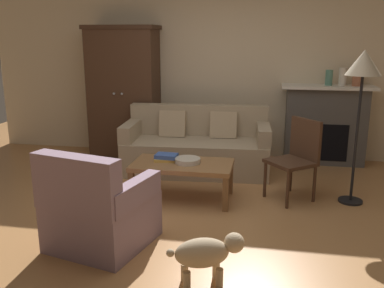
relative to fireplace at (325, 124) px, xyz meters
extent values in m
plane|color=#B27A47|center=(-1.55, -2.30, -0.57)|extent=(9.60, 9.60, 0.00)
cube|color=beige|center=(-1.55, 0.25, 0.83)|extent=(7.20, 0.10, 2.80)
cube|color=#4C4947|center=(0.00, 0.00, -0.03)|extent=(1.10, 0.36, 1.08)
cube|color=black|center=(0.00, -0.18, -0.23)|extent=(0.60, 0.01, 0.52)
cube|color=white|center=(0.00, -0.02, 0.53)|extent=(1.26, 0.48, 0.04)
cube|color=#472D1E|center=(-2.95, -0.08, 0.37)|extent=(1.00, 0.52, 1.88)
cube|color=#3C271A|center=(-2.95, -0.08, 1.34)|extent=(1.06, 0.55, 0.06)
sphere|color=#ADAFB5|center=(-3.01, -0.35, 0.41)|extent=(0.04, 0.04, 0.04)
sphere|color=#ADAFB5|center=(-2.89, -0.35, 0.41)|extent=(0.04, 0.04, 0.04)
cube|color=tan|center=(-1.73, -0.75, -0.35)|extent=(1.95, 0.97, 0.44)
cube|color=tan|center=(-1.75, -0.41, 0.08)|extent=(1.91, 0.31, 0.42)
cube|color=tan|center=(-2.61, -0.81, -0.02)|extent=(0.21, 0.81, 0.22)
cube|color=tan|center=(-0.85, -0.69, -0.02)|extent=(0.21, 0.81, 0.22)
cube|color=tan|center=(-2.09, -0.58, 0.04)|extent=(0.37, 0.21, 0.37)
cube|color=tan|center=(-1.40, -0.53, 0.04)|extent=(0.37, 0.21, 0.37)
cube|color=olive|center=(-1.71, -1.75, -0.17)|extent=(1.10, 0.60, 0.05)
cube|color=brown|center=(-2.22, -2.01, -0.38)|extent=(0.06, 0.06, 0.37)
cube|color=brown|center=(-1.20, -2.01, -0.38)|extent=(0.06, 0.06, 0.37)
cube|color=brown|center=(-2.22, -1.49, -0.38)|extent=(0.06, 0.06, 0.37)
cube|color=brown|center=(-1.20, -1.49, -0.38)|extent=(0.06, 0.06, 0.37)
cylinder|color=beige|center=(-1.66, -1.74, -0.12)|extent=(0.28, 0.28, 0.05)
cube|color=gold|center=(-1.92, -1.70, -0.13)|extent=(0.26, 0.20, 0.03)
cube|color=#38569E|center=(-1.91, -1.70, -0.10)|extent=(0.25, 0.18, 0.05)
cylinder|color=slate|center=(0.00, -0.02, 0.66)|extent=(0.10, 0.10, 0.21)
cylinder|color=beige|center=(0.18, -0.02, 0.67)|extent=(0.11, 0.11, 0.25)
cylinder|color=#A86042|center=(0.38, -0.02, 0.68)|extent=(0.14, 0.14, 0.25)
cube|color=gray|center=(-2.19, -2.91, -0.36)|extent=(0.92, 0.92, 0.42)
cube|color=gray|center=(-2.26, -3.21, 0.08)|extent=(0.78, 0.34, 0.46)
cube|color=gray|center=(-1.87, -2.99, -0.05)|extent=(0.29, 0.71, 0.20)
cube|color=gray|center=(-2.51, -2.83, -0.05)|extent=(0.29, 0.71, 0.20)
cube|color=#472D1E|center=(-0.54, -1.55, -0.14)|extent=(0.62, 0.62, 0.04)
cylinder|color=#472D1E|center=(-0.81, -1.53, -0.36)|extent=(0.04, 0.04, 0.41)
cylinder|color=#472D1E|center=(-0.57, -1.82, -0.36)|extent=(0.04, 0.04, 0.41)
cylinder|color=#472D1E|center=(-0.51, -1.28, -0.36)|extent=(0.04, 0.04, 0.41)
cylinder|color=#472D1E|center=(-0.27, -1.58, -0.36)|extent=(0.04, 0.04, 0.41)
cube|color=#472D1E|center=(-0.38, -1.43, 0.11)|extent=(0.31, 0.37, 0.45)
cylinder|color=black|center=(0.13, -1.51, -0.56)|extent=(0.26, 0.26, 0.02)
cylinder|color=black|center=(0.13, -1.51, 0.13)|extent=(0.03, 0.03, 1.41)
cone|color=beige|center=(0.13, -1.51, 0.95)|extent=(0.36, 0.36, 0.26)
ellipsoid|color=tan|center=(-1.23, -3.38, -0.32)|extent=(0.44, 0.32, 0.22)
sphere|color=tan|center=(-1.01, -3.30, -0.26)|extent=(0.15, 0.15, 0.15)
cylinder|color=tan|center=(-1.14, -3.29, -0.50)|extent=(0.06, 0.06, 0.14)
cylinder|color=tan|center=(-1.10, -3.39, -0.50)|extent=(0.06, 0.06, 0.14)
cylinder|color=tan|center=(-1.37, -3.37, -0.50)|extent=(0.06, 0.06, 0.14)
cylinder|color=tan|center=(-1.33, -3.47, -0.50)|extent=(0.06, 0.06, 0.14)
sphere|color=tan|center=(-1.45, -3.46, -0.30)|extent=(0.06, 0.06, 0.06)
camera|label=1|loc=(-0.81, -6.10, 1.20)|focal=39.31mm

